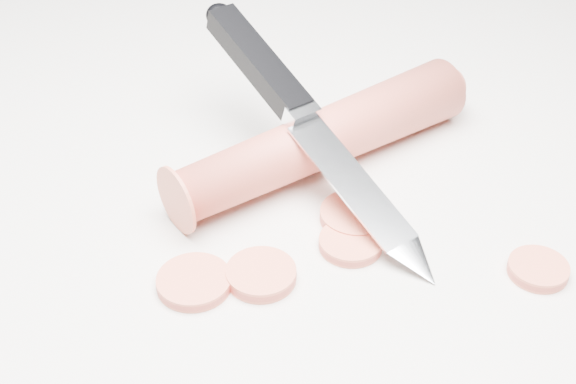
{
  "coord_description": "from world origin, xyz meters",
  "views": [
    {
      "loc": [
        -0.02,
        -0.33,
        0.29
      ],
      "look_at": [
        -0.03,
        0.02,
        0.02
      ],
      "focal_mm": 50.0,
      "sensor_mm": 36.0,
      "label": 1
    }
  ],
  "objects": [
    {
      "name": "ground",
      "position": [
        0.0,
        0.0,
        0.0
      ],
      "size": [
        2.4,
        2.4,
        0.0
      ],
      "primitive_type": "plane",
      "color": "silver",
      "rests_on": "ground"
    },
    {
      "name": "carrot",
      "position": [
        -0.01,
        0.07,
        0.02
      ],
      "size": [
        0.18,
        0.15,
        0.04
      ],
      "primitive_type": "cylinder",
      "rotation": [
        1.57,
        0.0,
        -0.92
      ],
      "color": "#C44839",
      "rests_on": "ground"
    },
    {
      "name": "carrot_slice_0",
      "position": [
        -0.08,
        -0.04,
        0.0
      ],
      "size": [
        0.04,
        0.04,
        0.01
      ],
      "primitive_type": "cylinder",
      "color": "#DA5E43",
      "rests_on": "ground"
    },
    {
      "name": "carrot_slice_1",
      "position": [
        -0.05,
        -0.03,
        0.0
      ],
      "size": [
        0.04,
        0.04,
        0.01
      ],
      "primitive_type": "cylinder",
      "color": "#DA5E43",
      "rests_on": "ground"
    },
    {
      "name": "carrot_slice_2",
      "position": [
        0.0,
        -0.0,
        0.0
      ],
      "size": [
        0.03,
        0.03,
        0.01
      ],
      "primitive_type": "cylinder",
      "color": "#DA5E43",
      "rests_on": "ground"
    },
    {
      "name": "carrot_slice_4",
      "position": [
        0.1,
        -0.02,
        0.0
      ],
      "size": [
        0.03,
        0.03,
        0.01
      ],
      "primitive_type": "cylinder",
      "color": "#DA5E43",
      "rests_on": "ground"
    },
    {
      "name": "carrot_slice_5",
      "position": [
        0.01,
        0.02,
        0.0
      ],
      "size": [
        0.04,
        0.04,
        0.01
      ],
      "primitive_type": "cylinder",
      "color": "#DA5E43",
      "rests_on": "ground"
    },
    {
      "name": "kitchen_knife",
      "position": [
        -0.02,
        0.06,
        0.04
      ],
      "size": [
        0.15,
        0.19,
        0.08
      ],
      "primitive_type": null,
      "color": "silver",
      "rests_on": "ground"
    }
  ]
}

